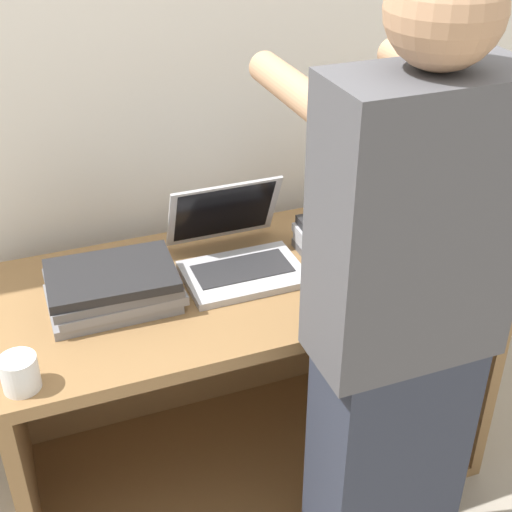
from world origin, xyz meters
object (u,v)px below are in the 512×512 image
Objects in this scene: laptop_stack_left at (113,287)px; person at (400,336)px; laptop_stack_right at (360,239)px; laptop_open at (237,253)px; mug at (20,373)px.

person is (0.54, -0.48, 0.04)m from laptop_stack_left.
laptop_stack_right is at bearing 71.40° from person.
laptop_open is 0.98× the size of laptop_stack_right.
person is at bearing -16.54° from mug.
mug is at bearing -165.89° from laptop_stack_right.
laptop_open is at bearing 26.26° from mug.
person reaches higher than laptop_stack_left.
laptop_open is 0.35m from laptop_stack_left.
laptop_stack_left is 0.21× the size of person.
person reaches higher than mug.
laptop_stack_right is 0.21× the size of person.
laptop_stack_left is at bearing 44.46° from mug.
laptop_open is 0.67m from mug.
laptop_stack_right is (0.35, -0.06, 0.00)m from laptop_open.
laptop_open is 0.57m from person.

